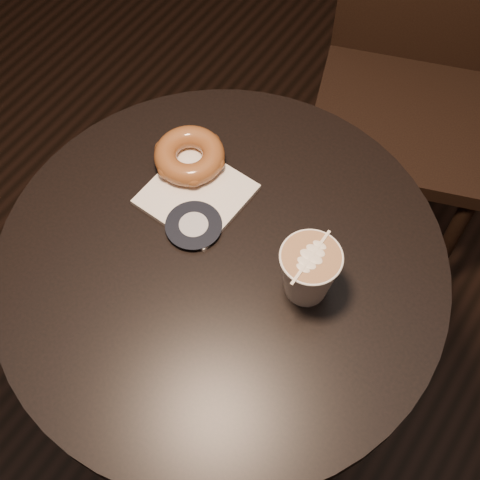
# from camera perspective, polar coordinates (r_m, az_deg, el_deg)

# --- Properties ---
(cafe_table) EXTENTS (0.70, 0.70, 0.75)m
(cafe_table) POSITION_cam_1_polar(r_m,az_deg,el_deg) (1.20, -1.40, -6.29)
(cafe_table) COLOR black
(cafe_table) RESTS_ON ground
(chair) EXTENTS (0.53, 0.53, 1.04)m
(chair) POSITION_cam_1_polar(r_m,az_deg,el_deg) (1.59, 15.17, 15.29)
(chair) COLOR black
(chair) RESTS_ON ground
(pastry_bag) EXTENTS (0.16, 0.16, 0.01)m
(pastry_bag) POSITION_cam_1_polar(r_m,az_deg,el_deg) (1.08, -3.75, 3.91)
(pastry_bag) COLOR white
(pastry_bag) RESTS_ON cafe_table
(doughnut) EXTENTS (0.12, 0.12, 0.04)m
(doughnut) POSITION_cam_1_polar(r_m,az_deg,el_deg) (1.10, -4.34, 7.20)
(doughnut) COLOR brown
(doughnut) RESTS_ON pastry_bag
(latte_cup) EXTENTS (0.09, 0.09, 0.10)m
(latte_cup) POSITION_cam_1_polar(r_m,az_deg,el_deg) (0.96, 5.85, -2.81)
(latte_cup) COLOR silver
(latte_cup) RESTS_ON cafe_table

